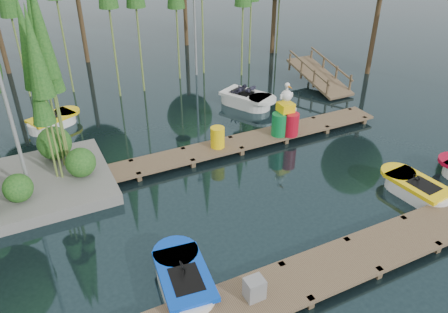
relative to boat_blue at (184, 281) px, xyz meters
name	(u,v)px	position (x,y,z in m)	size (l,w,h in m)	color
ground_plane	(217,195)	(2.48, 3.24, -0.26)	(90.00, 90.00, 0.00)	#1A2C31
near_dock	(295,282)	(2.48, -1.26, -0.02)	(18.00, 1.50, 0.50)	brown
far_dock	(212,149)	(3.48, 5.74, -0.03)	(15.00, 1.20, 0.50)	brown
ramp	(319,76)	(11.48, 9.74, 0.33)	(1.50, 3.94, 1.49)	brown
boat_blue	(184,281)	(0.00, 0.00, 0.00)	(1.49, 2.76, 0.89)	white
boat_yellow_near	(416,189)	(8.34, 0.35, -0.01)	(1.36, 2.61, 0.85)	white
boat_yellow_far	(53,121)	(-1.63, 10.99, -0.01)	(2.61, 1.97, 1.19)	white
boat_white_far	(246,99)	(6.93, 9.29, 0.05)	(2.45, 3.13, 1.35)	white
utility_cabinet	(254,288)	(1.29, -1.26, 0.32)	(0.45, 0.38, 0.55)	gray
yellow_barrel	(218,137)	(3.70, 5.74, 0.45)	(0.54, 0.54, 0.81)	yellow
drum_cluster	(286,119)	(6.67, 5.59, 0.67)	(1.23, 1.13, 2.12)	#0D7536
seagull_post	(283,118)	(6.61, 5.74, 0.63)	(0.54, 0.29, 0.87)	gray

